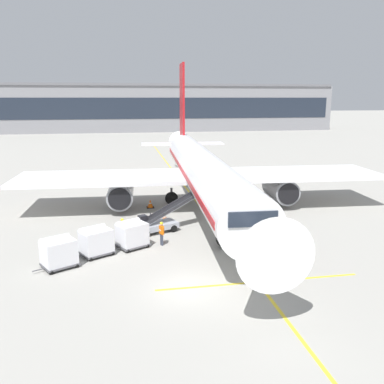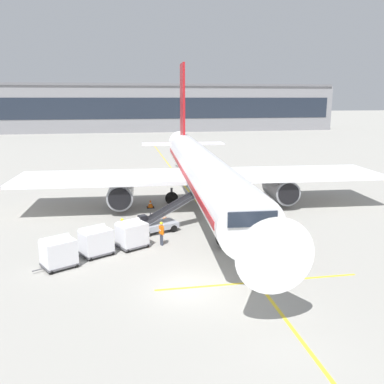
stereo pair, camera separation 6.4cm
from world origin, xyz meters
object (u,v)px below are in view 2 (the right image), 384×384
(baggage_cart_lead, at_px, (132,234))
(safety_cone_wingtip, at_px, (150,204))
(ground_crew_by_carts, at_px, (161,232))
(ground_crew_by_loader, at_px, (122,228))
(baggage_cart_third, at_px, (58,252))
(belt_loader, at_px, (159,221))
(parked_airplane, at_px, (202,171))
(safety_cone_engine_keepout, at_px, (165,217))
(ground_crew_marshaller, at_px, (139,234))
(baggage_cart_second, at_px, (96,241))

(baggage_cart_lead, bearing_deg, safety_cone_wingtip, 78.73)
(ground_crew_by_carts, bearing_deg, ground_crew_by_loader, 153.91)
(baggage_cart_third, bearing_deg, belt_loader, 41.11)
(ground_crew_by_loader, bearing_deg, baggage_cart_third, -133.82)
(parked_airplane, relative_size, ground_crew_by_carts, 25.65)
(baggage_cart_lead, distance_m, baggage_cart_third, 5.32)
(ground_crew_by_carts, bearing_deg, parked_airplane, 63.98)
(safety_cone_engine_keepout, bearing_deg, safety_cone_wingtip, 100.11)
(ground_crew_by_carts, xyz_separation_m, safety_cone_wingtip, (-0.02, 10.40, -0.61))
(ground_crew_by_carts, relative_size, ground_crew_marshaller, 1.00)
(ground_crew_by_carts, distance_m, safety_cone_wingtip, 10.41)
(belt_loader, height_order, safety_cone_wingtip, belt_loader)
(parked_airplane, height_order, belt_loader, parked_airplane)
(belt_loader, bearing_deg, baggage_cart_second, -137.40)
(ground_crew_marshaller, bearing_deg, safety_cone_wingtip, 81.60)
(safety_cone_engine_keepout, bearing_deg, ground_crew_by_loader, -130.15)
(ground_crew_by_loader, distance_m, ground_crew_marshaller, 1.89)
(safety_cone_wingtip, bearing_deg, baggage_cart_lead, -101.27)
(baggage_cart_second, height_order, ground_crew_by_carts, baggage_cart_second)
(ground_crew_by_loader, bearing_deg, safety_cone_wingtip, 73.33)
(baggage_cart_third, xyz_separation_m, ground_crew_by_carts, (6.69, 2.79, -0.00))
(parked_airplane, relative_size, safety_cone_engine_keepout, 56.91)
(baggage_cart_second, relative_size, ground_crew_marshaller, 1.58)
(ground_crew_by_carts, bearing_deg, safety_cone_engine_keepout, 81.40)
(parked_airplane, distance_m, ground_crew_marshaller, 12.40)
(baggage_cart_third, bearing_deg, baggage_cart_second, 37.74)
(parked_airplane, relative_size, safety_cone_wingtip, 56.00)
(belt_loader, xyz_separation_m, ground_crew_by_carts, (-0.09, -3.12, 0.17))
(baggage_cart_second, distance_m, baggage_cart_third, 2.75)
(ground_crew_marshaller, bearing_deg, ground_crew_by_loader, 127.76)
(safety_cone_engine_keepout, xyz_separation_m, safety_cone_wingtip, (-0.86, 4.82, 0.01))
(belt_loader, height_order, ground_crew_marshaller, belt_loader)
(parked_airplane, relative_size, ground_crew_by_loader, 25.65)
(ground_crew_marshaller, height_order, safety_cone_wingtip, ground_crew_marshaller)
(parked_airplane, xyz_separation_m, ground_crew_by_carts, (-4.93, -10.10, -2.51))
(baggage_cart_lead, height_order, ground_crew_by_carts, baggage_cart_lead)
(baggage_cart_second, height_order, ground_crew_marshaller, baggage_cart_second)
(ground_crew_marshaller, relative_size, safety_cone_wingtip, 2.18)
(parked_airplane, bearing_deg, ground_crew_by_loader, -131.16)
(safety_cone_wingtip, bearing_deg, ground_crew_by_loader, -106.67)
(baggage_cart_lead, xyz_separation_m, ground_crew_by_loader, (-0.62, 1.42, -0.00))
(belt_loader, bearing_deg, baggage_cart_third, -138.89)
(baggage_cart_third, bearing_deg, parked_airplane, 47.96)
(safety_cone_engine_keepout, relative_size, safety_cone_wingtip, 0.98)
(baggage_cart_second, distance_m, ground_crew_by_carts, 4.64)
(baggage_cart_second, relative_size, baggage_cart_third, 1.00)
(ground_crew_by_carts, bearing_deg, safety_cone_wingtip, 90.10)
(parked_airplane, xyz_separation_m, ground_crew_by_loader, (-7.66, -8.76, -2.51))
(baggage_cart_third, xyz_separation_m, safety_cone_engine_keepout, (7.53, 8.36, -0.62))
(baggage_cart_lead, bearing_deg, baggage_cart_third, -149.45)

